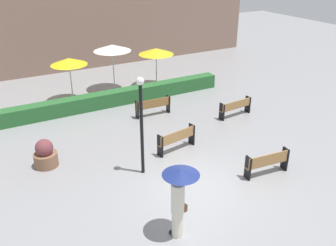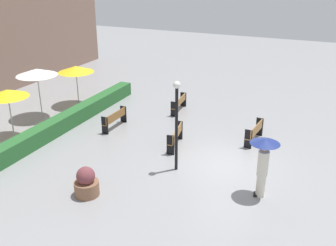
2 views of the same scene
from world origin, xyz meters
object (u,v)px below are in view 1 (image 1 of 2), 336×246
object	(u,v)px
bench_back_row	(153,105)
patio_umbrella_yellow	(69,62)
bench_far_right	(236,107)
patio_umbrella_yellow_far	(156,51)
planter_pot	(45,155)
patio_umbrella_white	(112,48)
bench_near_right	(268,162)
bench_mid_center	(177,138)
pedestrian_with_umbrella	(179,194)
lamp_post	(141,116)

from	to	relation	value
bench_back_row	patio_umbrella_yellow	bearing A→B (deg)	127.71
bench_far_right	patio_umbrella_yellow_far	bearing A→B (deg)	103.37
planter_pot	patio_umbrella_white	bearing A→B (deg)	50.94
bench_back_row	patio_umbrella_yellow_far	distance (m)	4.60
bench_near_right	bench_back_row	bearing A→B (deg)	100.21
patio_umbrella_yellow	patio_umbrella_yellow_far	world-z (taller)	patio_umbrella_yellow
bench_mid_center	planter_pot	xyz separation A→B (m)	(-4.94, 1.37, -0.07)
pedestrian_with_umbrella	patio_umbrella_white	size ratio (longest dim) A/B	0.82
bench_mid_center	lamp_post	bearing A→B (deg)	-156.71
lamp_post	bench_mid_center	bearing A→B (deg)	23.29
bench_mid_center	patio_umbrella_yellow_far	bearing A→B (deg)	68.74
bench_near_right	bench_far_right	xyz separation A→B (m)	(2.28, 4.71, -0.02)
bench_mid_center	bench_near_right	distance (m)	3.70
bench_far_right	lamp_post	world-z (taller)	lamp_post
pedestrian_with_umbrella	planter_pot	xyz separation A→B (m)	(-2.49, 5.67, -0.96)
bench_far_right	pedestrian_with_umbrella	world-z (taller)	pedestrian_with_umbrella
bench_mid_center	patio_umbrella_white	distance (m)	8.23
patio_umbrella_yellow	patio_umbrella_yellow_far	bearing A→B (deg)	-0.64
bench_mid_center	bench_far_right	size ratio (longest dim) A/B	0.98
lamp_post	patio_umbrella_white	world-z (taller)	lamp_post
bench_mid_center	patio_umbrella_yellow	world-z (taller)	patio_umbrella_yellow
planter_pot	lamp_post	size ratio (longest dim) A/B	0.30
pedestrian_with_umbrella	bench_mid_center	bearing A→B (deg)	60.30
patio_umbrella_yellow_far	lamp_post	bearing A→B (deg)	-120.32
pedestrian_with_umbrella	patio_umbrella_yellow	size ratio (longest dim) A/B	0.92
bench_back_row	bench_far_right	xyz separation A→B (m)	(3.50, -2.04, -0.03)
patio_umbrella_yellow_far	bench_back_row	bearing A→B (deg)	-119.43
bench_far_right	lamp_post	bearing A→B (deg)	-158.73
planter_pot	lamp_post	world-z (taller)	lamp_post
bench_near_right	planter_pot	bearing A→B (deg)	146.90
bench_mid_center	pedestrian_with_umbrella	xyz separation A→B (m)	(-2.46, -4.31, 0.89)
bench_mid_center	patio_umbrella_yellow_far	world-z (taller)	patio_umbrella_yellow_far
pedestrian_with_umbrella	bench_back_row	bearing A→B (deg)	67.97
patio_umbrella_yellow	patio_umbrella_white	distance (m)	2.70
bench_near_right	pedestrian_with_umbrella	distance (m)	4.66
planter_pot	patio_umbrella_yellow	xyz separation A→B (m)	(2.74, 6.06, 1.73)
patio_umbrella_yellow	pedestrian_with_umbrella	bearing A→B (deg)	-91.25
pedestrian_with_umbrella	planter_pot	world-z (taller)	pedestrian_with_umbrella
patio_umbrella_yellow	patio_umbrella_white	xyz separation A→B (m)	(2.63, 0.55, 0.29)
pedestrian_with_umbrella	patio_umbrella_yellow_far	world-z (taller)	patio_umbrella_yellow_far
bench_near_right	pedestrian_with_umbrella	size ratio (longest dim) A/B	0.81
bench_mid_center	lamp_post	world-z (taller)	lamp_post
bench_back_row	lamp_post	bearing A→B (deg)	-121.06
planter_pot	patio_umbrella_yellow_far	bearing A→B (deg)	37.55
bench_near_right	bench_far_right	world-z (taller)	bench_near_right
pedestrian_with_umbrella	lamp_post	size ratio (longest dim) A/B	0.59
lamp_post	patio_umbrella_yellow	world-z (taller)	lamp_post
bench_near_right	planter_pot	xyz separation A→B (m)	(-6.91, 4.50, -0.04)
pedestrian_with_umbrella	planter_pot	size ratio (longest dim) A/B	1.97
patio_umbrella_white	patio_umbrella_yellow_far	bearing A→B (deg)	-14.03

